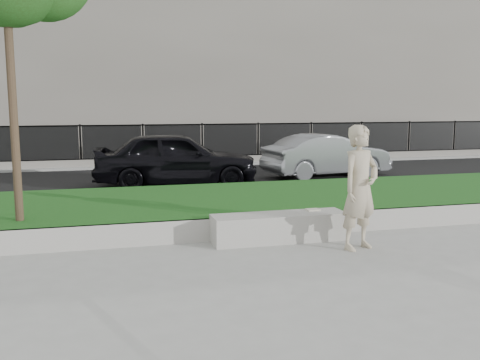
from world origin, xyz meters
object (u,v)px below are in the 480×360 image
object	(u,v)px
stone_bench	(279,227)
book	(313,210)
man	(360,188)
car_dark	(176,158)
car_silver	(327,155)

from	to	relation	value
stone_bench	book	xyz separation A→B (m)	(0.67, 0.12, 0.25)
man	car_dark	bearing A→B (deg)	84.14
man	book	world-z (taller)	man
car_silver	man	bearing A→B (deg)	149.63
man	car_dark	distance (m)	7.48
book	car_silver	size ratio (longest dim) A/B	0.06
book	car_dark	size ratio (longest dim) A/B	0.05
stone_bench	car_silver	xyz separation A→B (m)	(4.05, 7.08, 0.48)
man	car_silver	bearing A→B (deg)	48.49
stone_bench	car_silver	bearing A→B (deg)	60.21
book	car_silver	distance (m)	7.74
book	car_silver	world-z (taller)	car_silver
stone_bench	car_dark	world-z (taller)	car_dark
book	car_silver	bearing A→B (deg)	61.65
stone_bench	car_dark	bearing A→B (deg)	97.55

